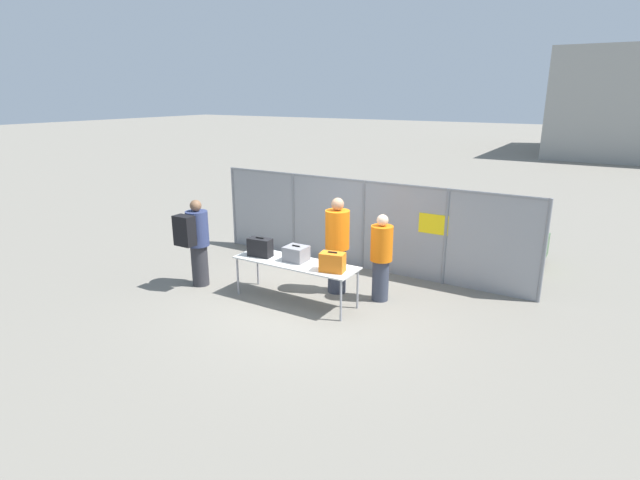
{
  "coord_description": "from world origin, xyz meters",
  "views": [
    {
      "loc": [
        4.58,
        -7.24,
        3.7
      ],
      "look_at": [
        -0.07,
        0.42,
        1.05
      ],
      "focal_mm": 28.0,
      "sensor_mm": 36.0,
      "label": 1
    }
  ],
  "objects_px": {
    "traveler_hooded": "(196,240)",
    "security_worker_near": "(337,244)",
    "inspection_table": "(295,265)",
    "security_worker_far": "(381,257)",
    "suitcase_black": "(260,247)",
    "utility_trailer": "(481,243)",
    "suitcase_grey": "(296,254)",
    "suitcase_orange": "(332,262)"
  },
  "relations": [
    {
      "from": "suitcase_grey",
      "to": "inspection_table",
      "type": "bearing_deg",
      "value": -68.66
    },
    {
      "from": "suitcase_black",
      "to": "utility_trailer",
      "type": "xyz_separation_m",
      "value": [
        3.01,
        4.34,
        -0.55
      ]
    },
    {
      "from": "suitcase_black",
      "to": "suitcase_grey",
      "type": "relative_size",
      "value": 1.2
    },
    {
      "from": "suitcase_black",
      "to": "suitcase_orange",
      "type": "distance_m",
      "value": 1.56
    },
    {
      "from": "inspection_table",
      "to": "traveler_hooded",
      "type": "distance_m",
      "value": 2.13
    },
    {
      "from": "security_worker_near",
      "to": "security_worker_far",
      "type": "bearing_deg",
      "value": 167.81
    },
    {
      "from": "suitcase_grey",
      "to": "traveler_hooded",
      "type": "distance_m",
      "value": 2.11
    },
    {
      "from": "suitcase_orange",
      "to": "traveler_hooded",
      "type": "bearing_deg",
      "value": -174.34
    },
    {
      "from": "utility_trailer",
      "to": "suitcase_black",
      "type": "bearing_deg",
      "value": -124.77
    },
    {
      "from": "suitcase_orange",
      "to": "utility_trailer",
      "type": "height_order",
      "value": "suitcase_orange"
    },
    {
      "from": "suitcase_orange",
      "to": "security_worker_near",
      "type": "distance_m",
      "value": 0.96
    },
    {
      "from": "traveler_hooded",
      "to": "security_worker_far",
      "type": "distance_m",
      "value": 3.61
    },
    {
      "from": "suitcase_grey",
      "to": "utility_trailer",
      "type": "xyz_separation_m",
      "value": [
        2.29,
        4.21,
        -0.51
      ]
    },
    {
      "from": "suitcase_orange",
      "to": "traveler_hooded",
      "type": "relative_size",
      "value": 0.27
    },
    {
      "from": "suitcase_orange",
      "to": "security_worker_far",
      "type": "relative_size",
      "value": 0.28
    },
    {
      "from": "suitcase_black",
      "to": "security_worker_near",
      "type": "xyz_separation_m",
      "value": [
        1.16,
        0.86,
        0.02
      ]
    },
    {
      "from": "suitcase_grey",
      "to": "security_worker_far",
      "type": "bearing_deg",
      "value": 31.2
    },
    {
      "from": "security_worker_near",
      "to": "security_worker_far",
      "type": "distance_m",
      "value": 0.89
    },
    {
      "from": "suitcase_grey",
      "to": "suitcase_orange",
      "type": "height_order",
      "value": "suitcase_orange"
    },
    {
      "from": "utility_trailer",
      "to": "inspection_table",
      "type": "bearing_deg",
      "value": -117.95
    },
    {
      "from": "traveler_hooded",
      "to": "utility_trailer",
      "type": "height_order",
      "value": "traveler_hooded"
    },
    {
      "from": "security_worker_far",
      "to": "security_worker_near",
      "type": "bearing_deg",
      "value": 18.35
    },
    {
      "from": "security_worker_far",
      "to": "utility_trailer",
      "type": "relative_size",
      "value": 0.47
    },
    {
      "from": "traveler_hooded",
      "to": "security_worker_far",
      "type": "height_order",
      "value": "traveler_hooded"
    },
    {
      "from": "suitcase_black",
      "to": "suitcase_orange",
      "type": "bearing_deg",
      "value": -0.48
    },
    {
      "from": "security_worker_near",
      "to": "suitcase_black",
      "type": "bearing_deg",
      "value": 19.9
    },
    {
      "from": "traveler_hooded",
      "to": "suitcase_grey",
      "type": "bearing_deg",
      "value": 13.35
    },
    {
      "from": "suitcase_black",
      "to": "utility_trailer",
      "type": "bearing_deg",
      "value": 55.23
    },
    {
      "from": "traveler_hooded",
      "to": "security_worker_near",
      "type": "bearing_deg",
      "value": 26.43
    },
    {
      "from": "inspection_table",
      "to": "security_worker_near",
      "type": "relative_size",
      "value": 1.27
    },
    {
      "from": "security_worker_near",
      "to": "suitcase_orange",
      "type": "bearing_deg",
      "value": 97.8
    },
    {
      "from": "inspection_table",
      "to": "suitcase_grey",
      "type": "height_order",
      "value": "suitcase_grey"
    },
    {
      "from": "suitcase_black",
      "to": "suitcase_grey",
      "type": "xyz_separation_m",
      "value": [
        0.72,
        0.13,
        -0.04
      ]
    },
    {
      "from": "suitcase_orange",
      "to": "security_worker_near",
      "type": "relative_size",
      "value": 0.25
    },
    {
      "from": "inspection_table",
      "to": "suitcase_orange",
      "type": "bearing_deg",
      "value": -5.45
    },
    {
      "from": "suitcase_black",
      "to": "inspection_table",
      "type": "bearing_deg",
      "value": 4.99
    },
    {
      "from": "traveler_hooded",
      "to": "security_worker_near",
      "type": "distance_m",
      "value": 2.76
    },
    {
      "from": "traveler_hooded",
      "to": "inspection_table",
      "type": "bearing_deg",
      "value": 11.44
    },
    {
      "from": "suitcase_grey",
      "to": "suitcase_orange",
      "type": "relative_size",
      "value": 0.85
    },
    {
      "from": "inspection_table",
      "to": "suitcase_orange",
      "type": "height_order",
      "value": "suitcase_orange"
    },
    {
      "from": "inspection_table",
      "to": "suitcase_black",
      "type": "bearing_deg",
      "value": -175.01
    },
    {
      "from": "inspection_table",
      "to": "security_worker_far",
      "type": "height_order",
      "value": "security_worker_far"
    }
  ]
}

